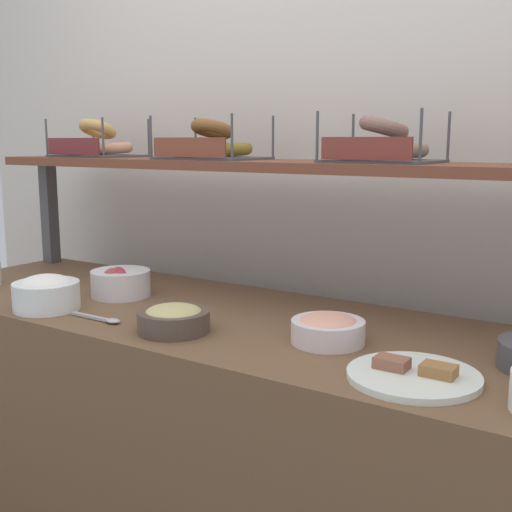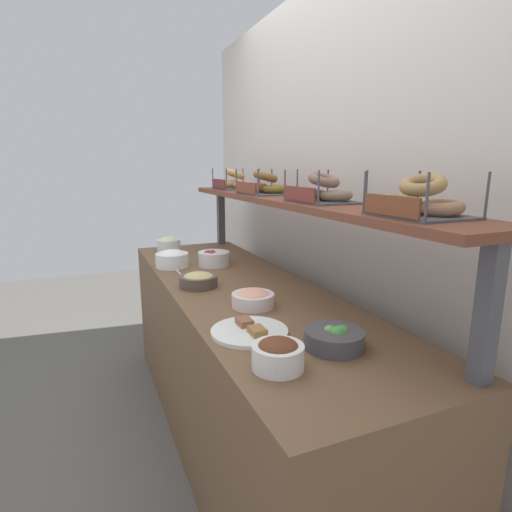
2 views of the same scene
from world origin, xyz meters
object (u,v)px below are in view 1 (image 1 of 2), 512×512
object	(u,v)px
bagel_basket_sesame	(97,144)
bagel_basket_cinnamon_raisin	(211,146)
bowl_lox_spread	(328,329)
serving_spoon_near_plate	(102,319)
bowl_cream_cheese	(46,292)
bowl_beet_salad	(120,282)
serving_plate_white	(414,375)
bowl_hummus	(174,318)
bagel_basket_poppy	(382,146)

from	to	relation	value
bagel_basket_sesame	bagel_basket_cinnamon_raisin	bearing A→B (deg)	-2.36
bowl_lox_spread	serving_spoon_near_plate	world-z (taller)	bowl_lox_spread
bagel_basket_sesame	bowl_cream_cheese	bearing A→B (deg)	-58.53
bowl_beet_salad	serving_plate_white	distance (m)	1.05
bowl_lox_spread	bagel_basket_sesame	distance (m)	1.28
bowl_cream_cheese	bagel_basket_cinnamon_raisin	world-z (taller)	bagel_basket_cinnamon_raisin
serving_spoon_near_plate	bagel_basket_cinnamon_raisin	size ratio (longest dim) A/B	0.55
bowl_lox_spread	serving_spoon_near_plate	size ratio (longest dim) A/B	1.00
serving_plate_white	bagel_basket_sesame	size ratio (longest dim) A/B	0.90
bowl_lox_spread	bagel_basket_cinnamon_raisin	xyz separation A→B (m)	(-0.60, 0.32, 0.44)
bowl_hummus	bagel_basket_sesame	distance (m)	1.01
serving_spoon_near_plate	bagel_basket_poppy	bearing A→B (deg)	40.72
serving_plate_white	bagel_basket_poppy	bearing A→B (deg)	121.09
bowl_hummus	serving_spoon_near_plate	world-z (taller)	bowl_hummus
bowl_hummus	bagel_basket_poppy	size ratio (longest dim) A/B	0.63
bowl_cream_cheese	bagel_basket_poppy	xyz separation A→B (m)	(0.82, 0.51, 0.42)
bowl_cream_cheese	bowl_beet_salad	distance (m)	0.24
bowl_hummus	serving_spoon_near_plate	size ratio (longest dim) A/B	1.04
bowl_hummus	bowl_beet_salad	bearing A→B (deg)	153.18
bowl_lox_spread	bagel_basket_poppy	distance (m)	0.55
bowl_lox_spread	bagel_basket_sesame	world-z (taller)	bagel_basket_sesame
bagel_basket_cinnamon_raisin	serving_spoon_near_plate	bearing A→B (deg)	-90.68
bowl_lox_spread	bagel_basket_cinnamon_raisin	distance (m)	0.81
bowl_hummus	bowl_cream_cheese	size ratio (longest dim) A/B	0.99
bowl_cream_cheese	bagel_basket_sesame	size ratio (longest dim) A/B	0.62
bowl_beet_salad	serving_plate_white	size ratio (longest dim) A/B	0.68
bowl_beet_salad	bagel_basket_cinnamon_raisin	distance (m)	0.53
bowl_hummus	bowl_beet_salad	distance (m)	0.44
serving_plate_white	bowl_lox_spread	bearing A→B (deg)	155.01
bowl_lox_spread	serving_plate_white	distance (m)	0.29
bowl_cream_cheese	bagel_basket_sesame	bearing A→B (deg)	121.47
bowl_hummus	bowl_cream_cheese	bearing A→B (deg)	-175.40
serving_plate_white	bagel_basket_cinnamon_raisin	bearing A→B (deg)	152.74
bagel_basket_cinnamon_raisin	bagel_basket_poppy	world-z (taller)	same
bagel_basket_poppy	bagel_basket_cinnamon_raisin	bearing A→B (deg)	-178.55
bowl_hummus	bagel_basket_sesame	xyz separation A→B (m)	(-0.77, 0.48, 0.44)
bowl_cream_cheese	bagel_basket_poppy	bearing A→B (deg)	31.72
serving_plate_white	bowl_beet_salad	bearing A→B (deg)	169.79
serving_spoon_near_plate	bagel_basket_cinnamon_raisin	xyz separation A→B (m)	(0.01, 0.49, 0.47)
bowl_cream_cheese	serving_spoon_near_plate	size ratio (longest dim) A/B	1.06
bowl_cream_cheese	serving_spoon_near_plate	xyz separation A→B (m)	(0.23, -0.00, -0.04)
serving_spoon_near_plate	bowl_cream_cheese	bearing A→B (deg)	180.00
bowl_lox_spread	bagel_basket_poppy	world-z (taller)	bagel_basket_poppy
serving_spoon_near_plate	bowl_beet_salad	bearing A→B (deg)	125.57
serving_plate_white	bagel_basket_cinnamon_raisin	world-z (taller)	bagel_basket_cinnamon_raisin
bagel_basket_sesame	bagel_basket_poppy	distance (m)	1.14
bowl_lox_spread	serving_spoon_near_plate	xyz separation A→B (m)	(-0.60, -0.17, -0.03)
bowl_beet_salad	bagel_basket_poppy	size ratio (longest dim) A/B	0.62
bowl_hummus	bowl_lox_spread	world-z (taller)	bowl_lox_spread
bowl_beet_salad	bagel_basket_poppy	world-z (taller)	bagel_basket_poppy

